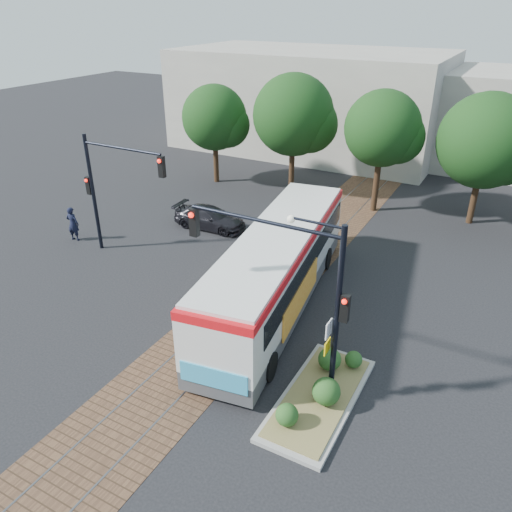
# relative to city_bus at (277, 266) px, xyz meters

# --- Properties ---
(ground) EXTENTS (120.00, 120.00, 0.00)m
(ground) POSITION_rel_city_bus_xyz_m (-1.02, -3.50, -1.88)
(ground) COLOR black
(ground) RESTS_ON ground
(trackbed) EXTENTS (3.60, 40.00, 0.02)m
(trackbed) POSITION_rel_city_bus_xyz_m (-1.02, 0.50, -1.87)
(trackbed) COLOR brown
(trackbed) RESTS_ON ground
(tree_row) EXTENTS (26.40, 5.60, 7.67)m
(tree_row) POSITION_rel_city_bus_xyz_m (0.19, 12.92, 2.97)
(tree_row) COLOR #382314
(tree_row) RESTS_ON ground
(warehouses) EXTENTS (40.00, 13.00, 8.00)m
(warehouses) POSITION_rel_city_bus_xyz_m (-1.54, 25.25, 1.93)
(warehouses) COLOR #ADA899
(warehouses) RESTS_ON ground
(city_bus) EXTENTS (4.46, 12.85, 3.37)m
(city_bus) POSITION_rel_city_bus_xyz_m (0.00, 0.00, 0.00)
(city_bus) COLOR #434345
(city_bus) RESTS_ON ground
(traffic_island) EXTENTS (2.20, 5.20, 1.13)m
(traffic_island) POSITION_rel_city_bus_xyz_m (3.80, -4.40, -1.55)
(traffic_island) COLOR gray
(traffic_island) RESTS_ON ground
(signal_pole_main) EXTENTS (5.49, 0.46, 6.00)m
(signal_pole_main) POSITION_rel_city_bus_xyz_m (2.85, -4.31, 2.28)
(signal_pole_main) COLOR black
(signal_pole_main) RESTS_ON ground
(signal_pole_left) EXTENTS (4.99, 0.34, 6.00)m
(signal_pole_left) POSITION_rel_city_bus_xyz_m (-9.38, 0.50, 1.99)
(signal_pole_left) COLOR black
(signal_pole_left) RESTS_ON ground
(officer) EXTENTS (0.76, 0.57, 1.89)m
(officer) POSITION_rel_city_bus_xyz_m (-12.48, 0.56, -0.94)
(officer) COLOR black
(officer) RESTS_ON ground
(parked_car) EXTENTS (4.29, 1.90, 1.22)m
(parked_car) POSITION_rel_city_bus_xyz_m (-6.94, 5.43, -1.27)
(parked_car) COLOR black
(parked_car) RESTS_ON ground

